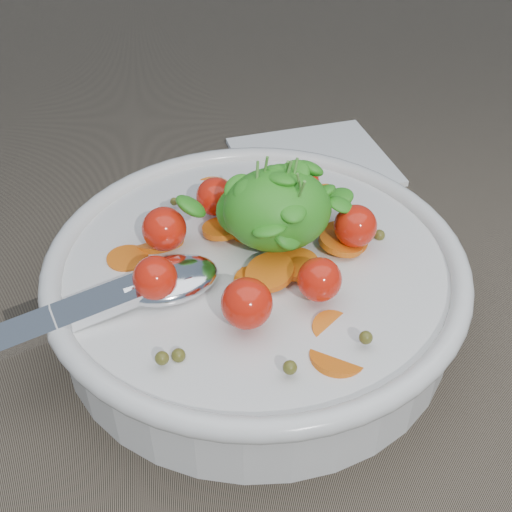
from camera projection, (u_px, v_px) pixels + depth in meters
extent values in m
plane|color=brown|center=(279.00, 314.00, 0.51)|extent=(6.00, 6.00, 0.00)
cylinder|color=silver|center=(256.00, 289.00, 0.49)|extent=(0.30, 0.30, 0.06)
torus|color=silver|center=(256.00, 260.00, 0.48)|extent=(0.31, 0.31, 0.02)
cylinder|color=silver|center=(256.00, 312.00, 0.51)|extent=(0.15, 0.15, 0.01)
cylinder|color=brown|center=(256.00, 289.00, 0.49)|extent=(0.27, 0.27, 0.04)
cylinder|color=orange|center=(344.00, 239.00, 0.49)|extent=(0.05, 0.05, 0.01)
cylinder|color=orange|center=(212.00, 192.00, 0.55)|extent=(0.04, 0.04, 0.01)
cylinder|color=orange|center=(330.00, 197.00, 0.54)|extent=(0.04, 0.04, 0.01)
cylinder|color=orange|center=(223.00, 281.00, 0.46)|extent=(0.05, 0.05, 0.01)
cylinder|color=orange|center=(289.00, 254.00, 0.49)|extent=(0.04, 0.04, 0.01)
cylinder|color=orange|center=(259.00, 286.00, 0.46)|extent=(0.04, 0.04, 0.02)
cylinder|color=orange|center=(297.00, 264.00, 0.46)|extent=(0.04, 0.04, 0.01)
cylinder|color=orange|center=(337.00, 359.00, 0.40)|extent=(0.05, 0.05, 0.02)
cylinder|color=orange|center=(335.00, 331.00, 0.42)|extent=(0.04, 0.03, 0.02)
cylinder|color=orange|center=(267.00, 214.00, 0.50)|extent=(0.04, 0.04, 0.02)
cylinder|color=orange|center=(325.00, 331.00, 0.42)|extent=(0.05, 0.05, 0.01)
cylinder|color=orange|center=(222.00, 229.00, 0.49)|extent=(0.04, 0.04, 0.01)
cylinder|color=orange|center=(213.00, 203.00, 0.54)|extent=(0.05, 0.05, 0.01)
cylinder|color=orange|center=(160.00, 242.00, 0.50)|extent=(0.05, 0.05, 0.02)
cylinder|color=orange|center=(252.00, 233.00, 0.50)|extent=(0.05, 0.05, 0.02)
cylinder|color=orange|center=(128.00, 260.00, 0.48)|extent=(0.04, 0.04, 0.01)
cylinder|color=orange|center=(270.00, 272.00, 0.45)|extent=(0.05, 0.05, 0.01)
cylinder|color=orange|center=(279.00, 243.00, 0.49)|extent=(0.05, 0.05, 0.02)
cylinder|color=orange|center=(243.00, 215.00, 0.52)|extent=(0.05, 0.05, 0.02)
cylinder|color=orange|center=(341.00, 243.00, 0.48)|extent=(0.04, 0.04, 0.01)
sphere|color=#52501B|center=(227.00, 226.00, 0.50)|extent=(0.01, 0.01, 0.01)
sphere|color=#52501B|center=(287.00, 230.00, 0.49)|extent=(0.01, 0.01, 0.01)
sphere|color=#52501B|center=(360.00, 214.00, 0.51)|extent=(0.01, 0.01, 0.01)
sphere|color=#52501B|center=(290.00, 367.00, 0.39)|extent=(0.01, 0.01, 0.01)
sphere|color=#52501B|center=(180.00, 285.00, 0.44)|extent=(0.01, 0.01, 0.01)
sphere|color=#52501B|center=(156.00, 265.00, 0.47)|extent=(0.01, 0.01, 0.01)
sphere|color=#52501B|center=(178.00, 355.00, 0.40)|extent=(0.01, 0.01, 0.01)
sphere|color=#52501B|center=(162.00, 358.00, 0.39)|extent=(0.01, 0.01, 0.01)
sphere|color=#52501B|center=(366.00, 338.00, 0.40)|extent=(0.01, 0.01, 0.01)
sphere|color=#52501B|center=(315.00, 270.00, 0.46)|extent=(0.01, 0.01, 0.01)
sphere|color=#52501B|center=(164.00, 278.00, 0.46)|extent=(0.01, 0.01, 0.01)
sphere|color=#52501B|center=(174.00, 201.00, 0.52)|extent=(0.01, 0.01, 0.01)
sphere|color=#52501B|center=(145.00, 271.00, 0.47)|extent=(0.01, 0.01, 0.01)
sphere|color=#52501B|center=(379.00, 235.00, 0.50)|extent=(0.01, 0.01, 0.01)
sphere|color=#52501B|center=(341.00, 219.00, 0.52)|extent=(0.01, 0.01, 0.01)
sphere|color=red|center=(355.00, 226.00, 0.47)|extent=(0.03, 0.03, 0.03)
sphere|color=red|center=(299.00, 182.00, 0.52)|extent=(0.03, 0.03, 0.03)
sphere|color=red|center=(215.00, 197.00, 0.50)|extent=(0.03, 0.03, 0.03)
sphere|color=red|center=(164.00, 229.00, 0.47)|extent=(0.03, 0.03, 0.03)
sphere|color=red|center=(155.00, 278.00, 0.43)|extent=(0.03, 0.03, 0.03)
sphere|color=red|center=(247.00, 303.00, 0.41)|extent=(0.03, 0.03, 0.03)
sphere|color=red|center=(319.00, 280.00, 0.43)|extent=(0.03, 0.03, 0.03)
ellipsoid|color=#328E20|center=(277.00, 209.00, 0.46)|extent=(0.08, 0.07, 0.06)
ellipsoid|color=#328E20|center=(247.00, 211.00, 0.48)|extent=(0.05, 0.05, 0.04)
ellipsoid|color=#328E20|center=(305.00, 202.00, 0.45)|extent=(0.02, 0.02, 0.01)
ellipsoid|color=#328E20|center=(249.00, 194.00, 0.44)|extent=(0.03, 0.04, 0.02)
ellipsoid|color=#328E20|center=(292.00, 176.00, 0.46)|extent=(0.04, 0.03, 0.03)
ellipsoid|color=#328E20|center=(287.00, 231.00, 0.44)|extent=(0.03, 0.03, 0.03)
ellipsoid|color=#328E20|center=(260.00, 212.00, 0.45)|extent=(0.03, 0.03, 0.02)
ellipsoid|color=#328E20|center=(282.00, 179.00, 0.44)|extent=(0.03, 0.03, 0.02)
ellipsoid|color=#328E20|center=(281.00, 172.00, 0.46)|extent=(0.02, 0.03, 0.02)
ellipsoid|color=#328E20|center=(323.00, 193.00, 0.47)|extent=(0.02, 0.03, 0.02)
ellipsoid|color=#328E20|center=(282.00, 204.00, 0.45)|extent=(0.03, 0.03, 0.01)
ellipsoid|color=#328E20|center=(341.00, 205.00, 0.47)|extent=(0.02, 0.02, 0.01)
ellipsoid|color=#328E20|center=(280.00, 185.00, 0.47)|extent=(0.02, 0.03, 0.02)
ellipsoid|color=#328E20|center=(279.00, 174.00, 0.45)|extent=(0.03, 0.03, 0.01)
ellipsoid|color=#328E20|center=(252.00, 194.00, 0.45)|extent=(0.03, 0.03, 0.03)
ellipsoid|color=#328E20|center=(293.00, 211.00, 0.43)|extent=(0.03, 0.03, 0.01)
ellipsoid|color=#328E20|center=(270.00, 229.00, 0.44)|extent=(0.03, 0.03, 0.02)
ellipsoid|color=#328E20|center=(253.00, 199.00, 0.48)|extent=(0.04, 0.04, 0.02)
ellipsoid|color=#328E20|center=(239.00, 188.00, 0.46)|extent=(0.03, 0.03, 0.03)
ellipsoid|color=#328E20|center=(310.00, 168.00, 0.48)|extent=(0.03, 0.03, 0.02)
ellipsoid|color=#328E20|center=(316.00, 218.00, 0.46)|extent=(0.03, 0.03, 0.02)
ellipsoid|color=#328E20|center=(339.00, 198.00, 0.49)|extent=(0.03, 0.03, 0.02)
ellipsoid|color=#328E20|center=(191.00, 206.00, 0.47)|extent=(0.03, 0.03, 0.03)
cylinder|color=#4C8C33|center=(303.00, 202.00, 0.45)|extent=(0.01, 0.01, 0.05)
cylinder|color=#4C8C33|center=(296.00, 204.00, 0.44)|extent=(0.01, 0.02, 0.05)
cylinder|color=#4C8C33|center=(290.00, 193.00, 0.45)|extent=(0.01, 0.02, 0.05)
cylinder|color=#4C8C33|center=(282.00, 194.00, 0.45)|extent=(0.01, 0.01, 0.05)
cylinder|color=#4C8C33|center=(256.00, 197.00, 0.45)|extent=(0.01, 0.02, 0.05)
cylinder|color=#4C8C33|center=(262.00, 187.00, 0.46)|extent=(0.01, 0.00, 0.05)
cylinder|color=#4C8C33|center=(287.00, 185.00, 0.46)|extent=(0.01, 0.02, 0.05)
ellipsoid|color=silver|center=(171.00, 280.00, 0.45)|extent=(0.08, 0.07, 0.02)
cube|color=silver|center=(95.00, 305.00, 0.43)|extent=(0.13, 0.06, 0.02)
cylinder|color=silver|center=(141.00, 288.00, 0.44)|extent=(0.03, 0.02, 0.01)
cube|color=white|center=(313.00, 161.00, 0.69)|extent=(0.17, 0.16, 0.01)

